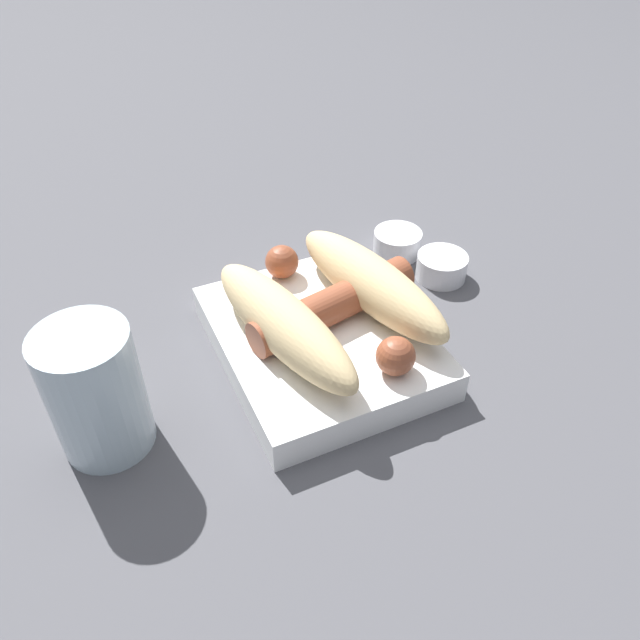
{
  "coord_description": "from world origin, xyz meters",
  "views": [
    {
      "loc": [
        0.38,
        -0.18,
        0.4
      ],
      "look_at": [
        0.0,
        0.0,
        0.04
      ],
      "focal_mm": 35.0,
      "sensor_mm": 36.0,
      "label": 1
    }
  ],
  "objects": [
    {
      "name": "ground_plane",
      "position": [
        0.0,
        0.0,
        0.0
      ],
      "size": [
        3.0,
        3.0,
        0.0
      ],
      "primitive_type": "plane",
      "color": "#4C4C51"
    },
    {
      "name": "food_tray",
      "position": [
        0.0,
        0.0,
        0.02
      ],
      "size": [
        0.21,
        0.17,
        0.03
      ],
      "color": "white",
      "rests_on": "ground_plane"
    },
    {
      "name": "bread_roll",
      "position": [
        -0.0,
        0.01,
        0.06
      ],
      "size": [
        0.22,
        0.18,
        0.05
      ],
      "color": "#DBBC84",
      "rests_on": "food_tray"
    },
    {
      "name": "sausage",
      "position": [
        -0.01,
        0.02,
        0.05
      ],
      "size": [
        0.19,
        0.17,
        0.03
      ],
      "color": "brown",
      "rests_on": "food_tray"
    },
    {
      "name": "pickled_veggies",
      "position": [
        -0.06,
        -0.03,
        0.03
      ],
      "size": [
        0.03,
        0.04,
        0.0
      ],
      "color": "#F99E4C",
      "rests_on": "food_tray"
    },
    {
      "name": "condiment_cup_near",
      "position": [
        -0.05,
        0.17,
        0.01
      ],
      "size": [
        0.05,
        0.05,
        0.03
      ],
      "color": "white",
      "rests_on": "ground_plane"
    },
    {
      "name": "condiment_cup_far",
      "position": [
        -0.11,
        0.15,
        0.01
      ],
      "size": [
        0.05,
        0.05,
        0.03
      ],
      "color": "white",
      "rests_on": "ground_plane"
    },
    {
      "name": "drink_glass",
      "position": [
        0.02,
        -0.19,
        0.05
      ],
      "size": [
        0.07,
        0.07,
        0.11
      ],
      "color": "silver",
      "rests_on": "ground_plane"
    }
  ]
}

